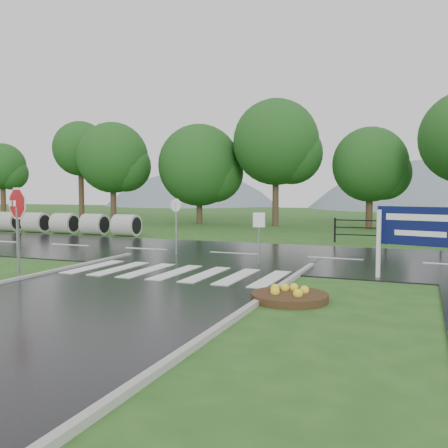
% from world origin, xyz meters
% --- Properties ---
extents(ground, '(120.00, 120.00, 0.00)m').
position_xyz_m(ground, '(0.00, 0.00, 0.00)').
color(ground, '#25511B').
rests_on(ground, ground).
extents(main_road, '(90.00, 8.00, 0.04)m').
position_xyz_m(main_road, '(0.00, 10.00, 0.00)').
color(main_road, black).
rests_on(main_road, ground).
extents(crosswalk, '(6.50, 2.80, 0.02)m').
position_xyz_m(crosswalk, '(0.00, 5.00, 0.06)').
color(crosswalk, silver).
rests_on(crosswalk, ground).
extents(curb_right, '(0.15, 24.00, 0.12)m').
position_xyz_m(curb_right, '(3.55, -4.00, 0.00)').
color(curb_right, '#A3A39B').
rests_on(curb_right, ground).
extents(fence_west, '(9.58, 0.08, 1.20)m').
position_xyz_m(fence_west, '(7.75, 16.00, 0.72)').
color(fence_west, black).
rests_on(fence_west, ground).
extents(hills, '(102.00, 48.00, 48.00)m').
position_xyz_m(hills, '(3.49, 65.00, -15.54)').
color(hills, slate).
rests_on(hills, ground).
extents(treeline, '(83.20, 5.20, 10.00)m').
position_xyz_m(treeline, '(1.00, 24.00, 0.00)').
color(treeline, '#164515').
rests_on(treeline, ground).
extents(culvert_pipes, '(9.70, 1.20, 1.20)m').
position_xyz_m(culvert_pipes, '(-12.40, 15.00, 0.60)').
color(culvert_pipes, '#9E9B93').
rests_on(culvert_pipes, ground).
extents(stop_sign, '(1.20, 0.39, 2.81)m').
position_xyz_m(stop_sign, '(-3.64, 2.42, 1.95)').
color(stop_sign, '#939399').
rests_on(stop_sign, ground).
extents(estate_billboard, '(2.34, 0.65, 2.10)m').
position_xyz_m(estate_billboard, '(6.89, 6.50, 1.44)').
color(estate_billboard, silver).
rests_on(estate_billboard, ground).
extents(flower_bed, '(1.79, 1.79, 0.36)m').
position_xyz_m(flower_bed, '(4.13, 2.73, 0.13)').
color(flower_bed, '#332111').
rests_on(flower_bed, ground).
extents(reg_sign_small, '(0.40, 0.11, 1.81)m').
position_xyz_m(reg_sign_small, '(1.86, 7.47, 1.31)').
color(reg_sign_small, '#939399').
rests_on(reg_sign_small, ground).
extents(reg_sign_round, '(0.51, 0.14, 2.22)m').
position_xyz_m(reg_sign_round, '(-1.99, 8.90, 1.41)').
color(reg_sign_round, '#939399').
rests_on(reg_sign_round, ground).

